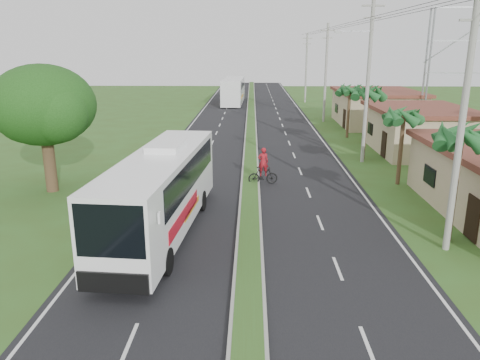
{
  "coord_description": "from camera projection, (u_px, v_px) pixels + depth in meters",
  "views": [
    {
      "loc": [
        0.06,
        -16.85,
        8.42
      ],
      "look_at": [
        -0.52,
        6.38,
        1.8
      ],
      "focal_mm": 35.0,
      "sensor_mm": 36.0,
      "label": 1
    }
  ],
  "objects": [
    {
      "name": "median_strip",
      "position": [
        251.0,
        154.0,
        37.71
      ],
      "size": [
        1.2,
        160.0,
        0.18
      ],
      "color": "gray",
      "rests_on": "ground"
    },
    {
      "name": "shop_mid",
      "position": [
        419.0,
        129.0,
        38.82
      ],
      "size": [
        7.6,
        10.6,
        3.67
      ],
      "color": "tan",
      "rests_on": "ground"
    },
    {
      "name": "palm_verge_b",
      "position": [
        404.0,
        116.0,
        28.63
      ],
      "size": [
        2.4,
        2.4,
        5.05
      ],
      "color": "#473321",
      "rests_on": "ground"
    },
    {
      "name": "palm_verge_c",
      "position": [
        368.0,
        93.0,
        35.16
      ],
      "size": [
        2.4,
        2.4,
        5.85
      ],
      "color": "#473321",
      "rests_on": "ground"
    },
    {
      "name": "palm_verge_a",
      "position": [
        461.0,
        137.0,
        19.88
      ],
      "size": [
        2.4,
        2.4,
        5.45
      ],
      "color": "#473321",
      "rests_on": "ground"
    },
    {
      "name": "ground",
      "position": [
        249.0,
        268.0,
        18.51
      ],
      "size": [
        180.0,
        180.0,
        0.0
      ],
      "primitive_type": "plane",
      "color": "#36521E",
      "rests_on": "ground"
    },
    {
      "name": "lane_edge_right",
      "position": [
        334.0,
        156.0,
        37.58
      ],
      "size": [
        0.12,
        160.0,
        0.01
      ],
      "primitive_type": "cube",
      "color": "silver",
      "rests_on": "ground"
    },
    {
      "name": "utility_pole_d",
      "position": [
        306.0,
        67.0,
        72.58
      ],
      "size": [
        1.6,
        0.28,
        10.5
      ],
      "color": "gray",
      "rests_on": "ground"
    },
    {
      "name": "utility_pole_a",
      "position": [
        463.0,
        118.0,
        18.67
      ],
      "size": [
        1.6,
        0.28,
        11.0
      ],
      "color": "gray",
      "rests_on": "ground"
    },
    {
      "name": "billboard_lattice",
      "position": [
        480.0,
        64.0,
        44.96
      ],
      "size": [
        10.18,
        1.18,
        12.07
      ],
      "color": "gray",
      "rests_on": "ground"
    },
    {
      "name": "motorcyclist",
      "position": [
        263.0,
        171.0,
        29.56
      ],
      "size": [
        1.93,
        0.77,
        2.38
      ],
      "rotation": [
        0.0,
        0.0,
        0.13
      ],
      "color": "black",
      "rests_on": "ground"
    },
    {
      "name": "shop_far",
      "position": [
        376.0,
        107.0,
        52.26
      ],
      "size": [
        8.6,
        11.6,
        3.82
      ],
      "color": "tan",
      "rests_on": "ground"
    },
    {
      "name": "coach_bus_main",
      "position": [
        162.0,
        187.0,
        21.34
      ],
      "size": [
        3.62,
        12.79,
        4.08
      ],
      "rotation": [
        0.0,
        0.0,
        -0.08
      ],
      "color": "white",
      "rests_on": "ground"
    },
    {
      "name": "shade_tree",
      "position": [
        42.0,
        108.0,
        27.05
      ],
      "size": [
        6.3,
        6.0,
        7.54
      ],
      "color": "#473321",
      "rests_on": "ground"
    },
    {
      "name": "utility_pole_c",
      "position": [
        326.0,
        72.0,
        53.29
      ],
      "size": [
        1.6,
        0.28,
        11.0
      ],
      "color": "gray",
      "rests_on": "ground"
    },
    {
      "name": "utility_pole_b",
      "position": [
        368.0,
        78.0,
        33.9
      ],
      "size": [
        3.2,
        0.28,
        12.0
      ],
      "color": "gray",
      "rests_on": "ground"
    },
    {
      "name": "coach_bus_far",
      "position": [
        233.0,
        89.0,
        71.7
      ],
      "size": [
        3.21,
        13.16,
        3.81
      ],
      "rotation": [
        0.0,
        0.0,
        -0.03
      ],
      "color": "white",
      "rests_on": "ground"
    },
    {
      "name": "road_asphalt",
      "position": [
        251.0,
        155.0,
        37.73
      ],
      "size": [
        14.0,
        160.0,
        0.02
      ],
      "primitive_type": "cube",
      "color": "black",
      "rests_on": "ground"
    },
    {
      "name": "palm_verge_d",
      "position": [
        350.0,
        90.0,
        43.96
      ],
      "size": [
        2.4,
        2.4,
        5.25
      ],
      "color": "#473321",
      "rests_on": "ground"
    },
    {
      "name": "lane_edge_left",
      "position": [
        168.0,
        155.0,
        37.9
      ],
      "size": [
        0.12,
        160.0,
        0.01
      ],
      "primitive_type": "cube",
      "color": "silver",
      "rests_on": "ground"
    }
  ]
}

